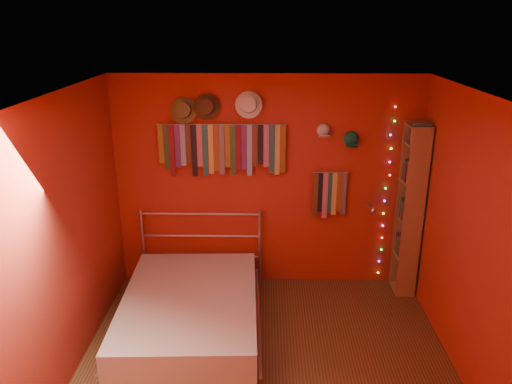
# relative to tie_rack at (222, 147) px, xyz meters

# --- Properties ---
(ground) EXTENTS (3.50, 3.50, 0.00)m
(ground) POSITION_rel_tie_rack_xyz_m (0.50, -1.68, -1.70)
(ground) COLOR #4E2D1A
(ground) RESTS_ON ground
(back_wall) EXTENTS (3.50, 0.02, 2.50)m
(back_wall) POSITION_rel_tie_rack_xyz_m (0.50, 0.07, -0.45)
(back_wall) COLOR #A62A1A
(back_wall) RESTS_ON ground
(right_wall) EXTENTS (0.02, 3.50, 2.50)m
(right_wall) POSITION_rel_tie_rack_xyz_m (2.25, -1.68, -0.45)
(right_wall) COLOR #A62A1A
(right_wall) RESTS_ON ground
(left_wall) EXTENTS (0.02, 3.50, 2.50)m
(left_wall) POSITION_rel_tie_rack_xyz_m (-1.25, -1.68, -0.45)
(left_wall) COLOR #A62A1A
(left_wall) RESTS_ON ground
(ceiling) EXTENTS (3.50, 3.50, 0.02)m
(ceiling) POSITION_rel_tie_rack_xyz_m (0.50, -1.68, 0.80)
(ceiling) COLOR white
(ceiling) RESTS_ON back_wall
(tie_rack) EXTENTS (1.45, 0.03, 0.61)m
(tie_rack) POSITION_rel_tie_rack_xyz_m (0.00, 0.00, 0.00)
(tie_rack) COLOR #B1B1B6
(tie_rack) RESTS_ON back_wall
(small_tie_rack) EXTENTS (0.40, 0.03, 0.56)m
(small_tie_rack) POSITION_rel_tie_rack_xyz_m (1.23, 0.00, -0.54)
(small_tie_rack) COLOR #B1B1B6
(small_tie_rack) RESTS_ON back_wall
(fedora_olive) EXTENTS (0.29, 0.16, 0.29)m
(fedora_olive) POSITION_rel_tie_rack_xyz_m (-0.41, -0.03, 0.42)
(fedora_olive) COLOR brown
(fedora_olive) RESTS_ON back_wall
(fedora_brown) EXTENTS (0.28, 0.15, 0.28)m
(fedora_brown) POSITION_rel_tie_rack_xyz_m (-0.16, -0.03, 0.45)
(fedora_brown) COLOR #4C311B
(fedora_brown) RESTS_ON back_wall
(fedora_white) EXTENTS (0.30, 0.16, 0.29)m
(fedora_white) POSITION_rel_tie_rack_xyz_m (0.30, -0.03, 0.48)
(fedora_white) COLOR white
(fedora_white) RESTS_ON back_wall
(cap_white) EXTENTS (0.16, 0.20, 0.16)m
(cap_white) POSITION_rel_tie_rack_xyz_m (1.12, 0.01, 0.19)
(cap_white) COLOR silver
(cap_white) RESTS_ON back_wall
(cap_green) EXTENTS (0.17, 0.22, 0.17)m
(cap_green) POSITION_rel_tie_rack_xyz_m (1.44, 0.01, 0.10)
(cap_green) COLOR #166543
(cap_green) RESTS_ON back_wall
(fairy_lights) EXTENTS (0.06, 0.02, 2.05)m
(fairy_lights) POSITION_rel_tie_rack_xyz_m (1.88, 0.03, -0.56)
(fairy_lights) COLOR #FF3333
(fairy_lights) RESTS_ON back_wall
(reading_lamp) EXTENTS (0.07, 0.31, 0.09)m
(reading_lamp) POSITION_rel_tie_rack_xyz_m (1.69, -0.17, -0.67)
(reading_lamp) COLOR #B1B1B6
(reading_lamp) RESTS_ON back_wall
(bookshelf) EXTENTS (0.25, 0.34, 2.00)m
(bookshelf) POSITION_rel_tie_rack_xyz_m (2.16, -0.15, -0.68)
(bookshelf) COLOR #8B5C3F
(bookshelf) RESTS_ON ground
(bed) EXTENTS (1.50, 1.99, 0.95)m
(bed) POSITION_rel_tie_rack_xyz_m (-0.27, -1.03, -1.47)
(bed) COLOR #B1B1B6
(bed) RESTS_ON ground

